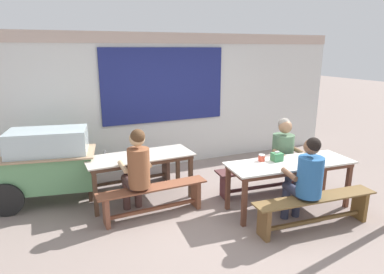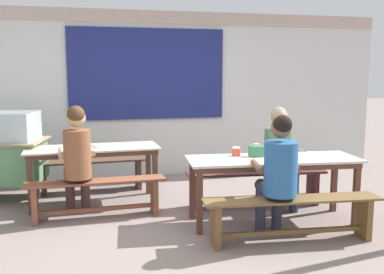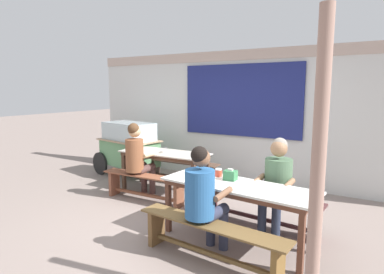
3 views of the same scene
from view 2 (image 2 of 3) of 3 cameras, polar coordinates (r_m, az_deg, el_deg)
ground_plane at (r=4.99m, az=0.45°, el=-11.08°), size 40.00×40.00×0.00m
backdrop_wall at (r=7.10m, az=-4.37°, el=6.10°), size 7.57×0.23×2.62m
dining_table_far at (r=5.67m, az=-12.77°, el=-2.08°), size 1.66×0.69×0.73m
dining_table_near at (r=4.92m, az=10.49°, el=-3.55°), size 1.94×0.80×0.73m
bench_far_back at (r=6.33m, az=-12.90°, el=-4.28°), size 1.55×0.35×0.45m
bench_far_front at (r=5.16m, az=-12.34°, el=-7.23°), size 1.59×0.31×0.45m
bench_near_back at (r=5.56m, az=8.36°, el=-5.76°), size 1.77×0.46×0.45m
bench_near_front at (r=4.47m, az=12.92°, el=-9.68°), size 1.78×0.43×0.45m
person_right_near_table at (r=5.51m, az=11.41°, el=-1.65°), size 0.47×0.54×1.25m
person_near_front at (r=4.38m, az=11.19°, el=-4.28°), size 0.46×0.57×1.27m
person_left_back_turned at (r=5.13m, az=-14.75°, el=-2.29°), size 0.43×0.58×1.31m
tissue_box at (r=4.95m, az=8.38°, el=-1.81°), size 0.15×0.13×0.14m
condiment_jar at (r=4.96m, az=5.78°, el=-1.91°), size 0.10×0.10×0.10m
soup_bowl at (r=5.61m, az=-12.42°, el=-1.15°), size 0.15×0.15×0.04m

